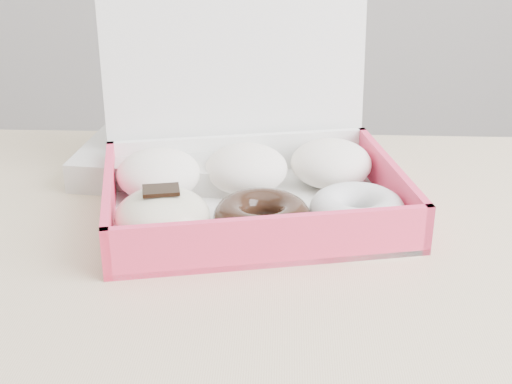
{
  "coord_description": "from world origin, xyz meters",
  "views": [
    {
      "loc": [
        0.06,
        -0.56,
        1.1
      ],
      "look_at": [
        0.03,
        0.11,
        0.79
      ],
      "focal_mm": 50.0,
      "sensor_mm": 36.0,
      "label": 1
    }
  ],
  "objects": [
    {
      "name": "table",
      "position": [
        0.0,
        0.0,
        0.67
      ],
      "size": [
        1.2,
        0.8,
        0.75
      ],
      "color": "tan",
      "rests_on": "ground"
    },
    {
      "name": "donut_box",
      "position": [
        0.02,
        0.15,
        0.79
      ],
      "size": [
        0.36,
        0.32,
        0.23
      ],
      "rotation": [
        0.0,
        0.0,
        0.2
      ],
      "color": "white",
      "rests_on": "table"
    },
    {
      "name": "newspapers",
      "position": [
        -0.07,
        0.26,
        0.77
      ],
      "size": [
        0.24,
        0.2,
        0.04
      ],
      "primitive_type": "cube",
      "rotation": [
        0.0,
        0.0,
        -0.1
      ],
      "color": "silver",
      "rests_on": "table"
    }
  ]
}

